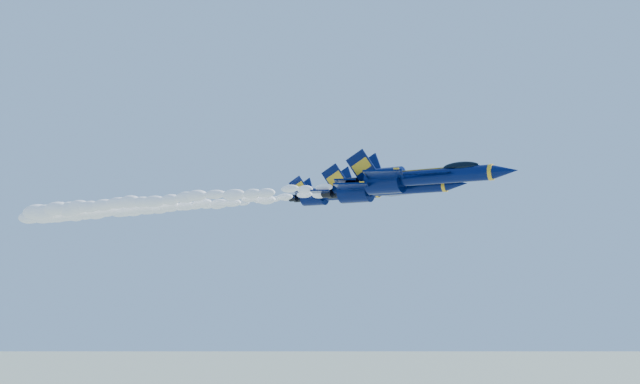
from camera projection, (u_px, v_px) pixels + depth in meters
The scene contains 6 objects.
jet_lead at pixel (417, 177), 66.43m from camera, with size 18.76×15.39×6.97m.
smoke_trail_jet_lead at pixel (161, 201), 86.56m from camera, with size 60.71×2.54×2.29m, color white.
jet_second at pixel (383, 189), 70.81m from camera, with size 17.47×14.33×6.49m.
smoke_trail_jet_second at pixel (149, 208), 90.64m from camera, with size 60.71×2.37×2.13m, color white.
jet_third at pixel (334, 195), 89.61m from camera, with size 16.67×13.68×6.19m.
smoke_trail_jet_third at pixel (150, 210), 109.27m from camera, with size 60.71×2.26×2.03m, color white.
Camera 1 is at (39.28, -70.15, 142.80)m, focal length 35.00 mm.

